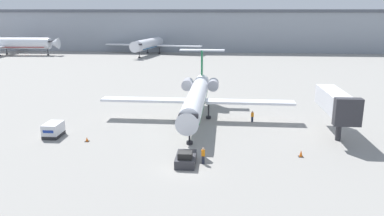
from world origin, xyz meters
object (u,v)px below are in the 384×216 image
Objects in this scene: worker_by_wing at (252,116)px; traffic_cone_left at (87,139)px; luggage_cart at (53,130)px; airplane_parked_far_right at (5,43)px; airplane_parked_far_left at (152,43)px; worker_near_tug at (203,155)px; traffic_cone_right at (301,154)px; jet_bridge at (336,103)px; pushback_tug at (186,159)px; airplane_main at (197,97)px.

worker_by_wing is 24.17m from traffic_cone_left.
airplane_parked_far_right is (-57.77, 88.04, 3.46)m from luggage_cart.
airplane_parked_far_left is at bearing 9.25° from airplane_parked_far_right.
traffic_cone_left is at bearing -17.09° from luggage_cart.
worker_near_tug reaches higher than traffic_cone_left.
worker_by_wing is at bearing 25.64° from traffic_cone_left.
worker_near_tug reaches higher than traffic_cone_right.
traffic_cone_right is at bearing -70.51° from airplane_parked_far_left.
jet_bridge is (17.01, 11.17, 3.45)m from worker_near_tug.
luggage_cart is at bearing 159.73° from worker_near_tug.
traffic_cone_right is 107.59m from airplane_parked_far_left.
worker_near_tug reaches higher than luggage_cart.
airplane_parked_far_right is at bearing 128.52° from pushback_tug.
jet_bridge reaches higher than worker_near_tug.
worker_by_wing is at bearing -70.37° from airplane_parked_far_left.
pushback_tug is 0.10× the size of airplane_parked_far_left.
airplane_main is at bearing -45.82° from airplane_parked_far_right.
worker_by_wing is at bearing -43.07° from airplane_parked_far_right.
worker_near_tug is 16.35m from traffic_cone_left.
worker_near_tug is 0.16× the size of jet_bridge.
airplane_main reaches higher than worker_by_wing.
airplane_parked_far_right reaches higher than pushback_tug.
traffic_cone_left is at bearing 158.69° from worker_near_tug.
jet_bridge is (10.45, -5.23, 3.57)m from worker_by_wing.
traffic_cone_right is (13.00, 3.08, -0.22)m from pushback_tug.
luggage_cart is at bearing 157.30° from pushback_tug.
worker_near_tug is at bearing -83.74° from airplane_main.
worker_by_wing is (6.57, 16.39, -0.11)m from worker_near_tug.
worker_near_tug is 0.05× the size of airplane_parked_far_left.
airplane_main reaches higher than luggage_cart.
airplane_main is 17.56m from pushback_tug.
airplane_parked_far_left is (-22.89, 87.14, 0.50)m from airplane_main.
airplane_main is 90.10m from airplane_parked_far_left.
traffic_cone_right is at bearing 14.49° from worker_near_tug.
airplane_parked_far_right reaches higher than jet_bridge.
luggage_cart is at bearing 162.91° from traffic_cone_left.
airplane_parked_far_left is (-31.33, 87.85, 3.22)m from worker_by_wing.
worker_near_tug is at bearing -21.31° from traffic_cone_left.
jet_bridge is at bearing -17.44° from airplane_main.
jet_bridge is (95.12, -84.38, 0.05)m from airplane_parked_far_right.
pushback_tug reaches higher than traffic_cone_right.
worker_by_wing is at bearing 63.00° from pushback_tug.
luggage_cart is at bearing -174.41° from jet_bridge.
luggage_cart is 31.79m from traffic_cone_right.
airplane_main is 15.75× the size of worker_near_tug.
pushback_tug is 20.00m from luggage_cart.
traffic_cone_left is 98.84m from airplane_parked_far_left.
pushback_tug is 106.98m from airplane_parked_far_left.
traffic_cone_left is 0.02× the size of airplane_parked_far_right.
traffic_cone_right reaches higher than traffic_cone_left.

